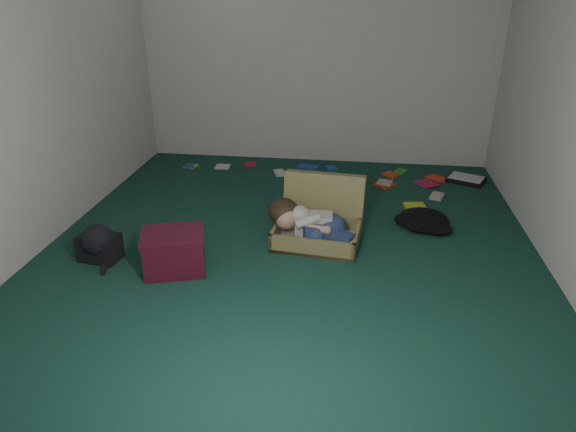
# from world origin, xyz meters

# --- Properties ---
(floor) EXTENTS (4.50, 4.50, 0.00)m
(floor) POSITION_xyz_m (0.00, 0.00, 0.00)
(floor) COLOR #163F33
(floor) RESTS_ON ground
(wall_back) EXTENTS (4.50, 0.00, 4.50)m
(wall_back) POSITION_xyz_m (0.00, 2.25, 1.30)
(wall_back) COLOR white
(wall_back) RESTS_ON ground
(wall_front) EXTENTS (4.50, 0.00, 4.50)m
(wall_front) POSITION_xyz_m (0.00, -2.25, 1.30)
(wall_front) COLOR white
(wall_front) RESTS_ON ground
(wall_left) EXTENTS (0.00, 4.50, 4.50)m
(wall_left) POSITION_xyz_m (-2.00, 0.00, 1.30)
(wall_left) COLOR white
(wall_left) RESTS_ON ground
(suitcase) EXTENTS (0.76, 0.75, 0.51)m
(suitcase) POSITION_xyz_m (0.22, 0.23, 0.15)
(suitcase) COLOR olive
(suitcase) RESTS_ON floor
(person) EXTENTS (0.74, 0.42, 0.32)m
(person) POSITION_xyz_m (0.16, 0.06, 0.20)
(person) COLOR beige
(person) RESTS_ON suitcase
(maroon_bin) EXTENTS (0.54, 0.48, 0.31)m
(maroon_bin) POSITION_xyz_m (-0.82, -0.48, 0.16)
(maroon_bin) COLOR #460E20
(maroon_bin) RESTS_ON floor
(backpack) EXTENTS (0.42, 0.36, 0.23)m
(backpack) POSITION_xyz_m (-1.45, -0.40, 0.11)
(backpack) COLOR black
(backpack) RESTS_ON floor
(clothing_pile) EXTENTS (0.56, 0.50, 0.15)m
(clothing_pile) POSITION_xyz_m (1.17, 0.55, 0.07)
(clothing_pile) COLOR black
(clothing_pile) RESTS_ON floor
(paper_tray) EXTENTS (0.46, 0.42, 0.05)m
(paper_tray) POSITION_xyz_m (1.70, 1.73, 0.03)
(paper_tray) COLOR black
(paper_tray) RESTS_ON floor
(book_scatter) EXTENTS (3.02, 1.21, 0.02)m
(book_scatter) POSITION_xyz_m (0.34, 1.69, 0.01)
(book_scatter) COLOR #BBD225
(book_scatter) RESTS_ON floor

